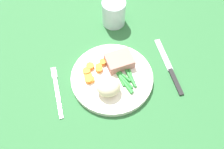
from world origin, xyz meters
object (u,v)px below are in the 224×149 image
(fork, at_px, (57,92))
(water_glass, at_px, (114,14))
(meat_portion, at_px, (119,61))
(dinner_plate, at_px, (112,78))
(knife, at_px, (169,67))

(fork, bearing_deg, water_glass, 44.04)
(meat_portion, distance_m, fork, 0.20)
(dinner_plate, bearing_deg, water_glass, 74.08)
(fork, distance_m, water_glass, 0.31)
(knife, xyz_separation_m, water_glass, (-0.11, 0.22, 0.03))
(meat_portion, relative_size, knife, 0.37)
(meat_portion, bearing_deg, knife, -15.53)
(meat_portion, xyz_separation_m, fork, (-0.19, -0.04, -0.03))
(water_glass, bearing_deg, fork, -135.30)
(dinner_plate, relative_size, knife, 1.15)
(meat_portion, bearing_deg, fork, -168.32)
(fork, bearing_deg, knife, -0.71)
(dinner_plate, relative_size, water_glass, 2.74)
(water_glass, bearing_deg, dinner_plate, -105.92)
(fork, xyz_separation_m, water_glass, (0.22, 0.22, 0.03))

